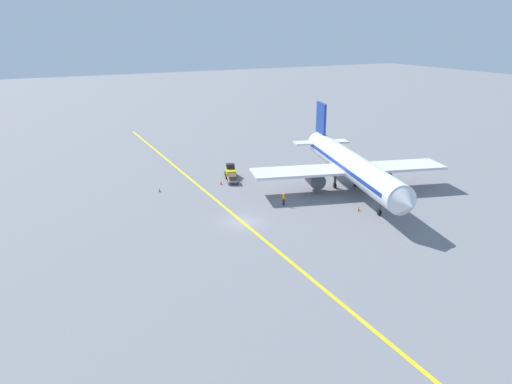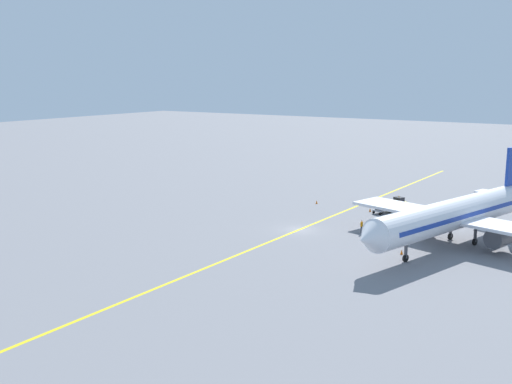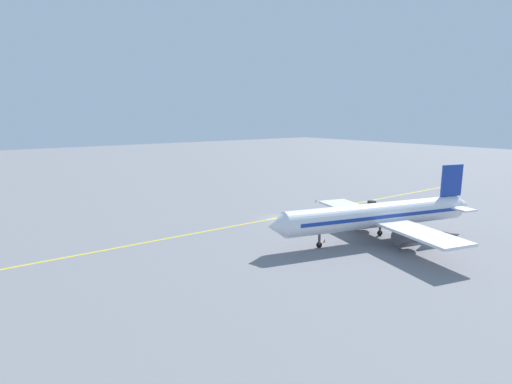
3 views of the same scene
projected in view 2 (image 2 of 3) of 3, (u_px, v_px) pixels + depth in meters
ground_plane at (299, 230)px, 77.43m from camera, size 400.00×400.00×0.00m
apron_yellow_centreline at (299, 230)px, 77.43m from camera, size 3.73×119.96×0.01m
airplane_at_gate at (457, 214)px, 69.91m from camera, size 28.36×34.96×10.60m
baggage_tug_white at (397, 204)px, 88.59m from camera, size 2.54×3.33×2.11m
baggage_cart_trailing at (382, 208)px, 86.64m from camera, size 2.19×2.92×1.24m
ground_crew_worker at (362, 226)px, 75.69m from camera, size 0.25×0.58×1.68m
traffic_cone_near_nose at (370, 210)px, 87.78m from camera, size 0.32×0.32×0.55m
traffic_cone_mid_apron at (317, 202)px, 93.33m from camera, size 0.32×0.32×0.55m
traffic_cone_by_wingtip at (402, 252)px, 66.71m from camera, size 0.32×0.32×0.55m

